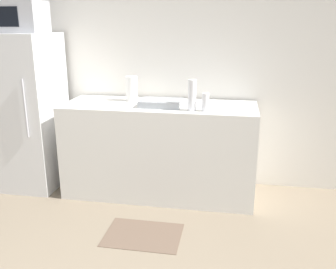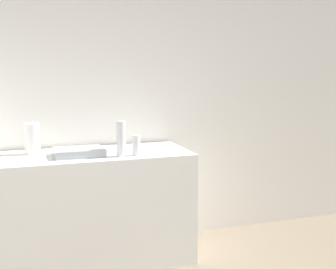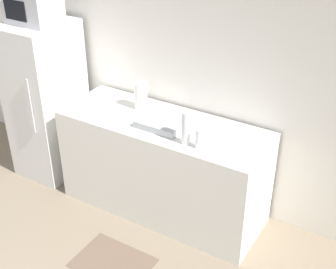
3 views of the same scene
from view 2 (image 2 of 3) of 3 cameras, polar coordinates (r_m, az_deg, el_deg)
The scene contains 6 objects.
wall_back at distance 4.20m, azimuth -11.77°, elevation 3.58°, with size 8.00×0.06×2.60m, color white.
counter at distance 3.96m, azimuth -11.18°, elevation -9.02°, with size 1.89×0.69×0.93m, color silver.
sink_basin at distance 3.79m, azimuth -10.83°, elevation -2.11°, with size 0.39×0.30×0.06m, color #9EA3A8.
bottle_tall at distance 3.69m, azimuth -5.74°, elevation -0.53°, with size 0.07×0.07×0.28m, color silver.
bottle_short at distance 3.72m, azimuth -3.88°, elevation -1.33°, with size 0.06×0.06×0.16m, color silver.
paper_towel_roll at distance 3.93m, azimuth -16.21°, elevation -0.51°, with size 0.12×0.12×0.25m, color white.
Camera 2 is at (-0.53, -1.36, 1.66)m, focal length 50.00 mm.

